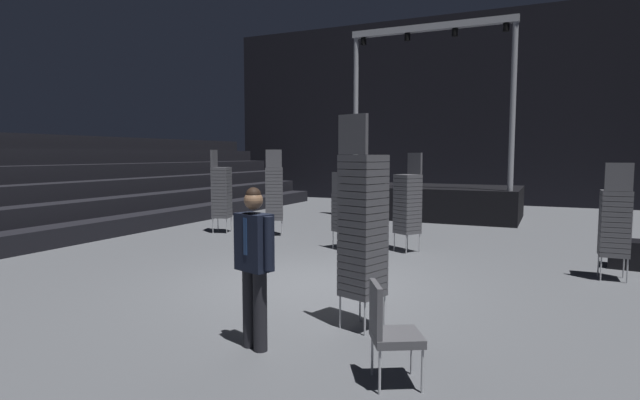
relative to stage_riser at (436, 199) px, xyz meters
name	(u,v)px	position (x,y,z in m)	size (l,w,h in m)	color
ground_plane	(313,286)	(0.00, -9.52, -0.68)	(22.00, 30.00, 0.10)	#515459
arena_end_wall	(465,109)	(0.00, 5.48, 3.37)	(22.00, 0.30, 8.00)	black
bleacher_bank_left	(17,184)	(-8.75, -8.52, 0.72)	(4.50, 24.00, 2.70)	black
stage_riser	(436,199)	(0.00, 0.00, 0.00)	(5.28, 3.15, 6.01)	black
man_with_tie	(254,258)	(0.63, -12.30, 0.37)	(0.57, 0.34, 1.76)	black
chair_stack_front_left	(345,211)	(-0.64, -6.56, 0.23)	(0.60, 0.60, 1.71)	#B2B5BA
chair_stack_front_right	(363,224)	(1.46, -11.19, 0.65)	(0.56, 0.56, 2.56)	#B2B5BA
chair_stack_mid_left	(615,222)	(4.47, -7.19, 0.35)	(0.45, 0.45, 1.96)	#B2B5BA
chair_stack_mid_right	(274,193)	(-3.03, -5.51, 0.48)	(0.60, 0.60, 2.22)	#B2B5BA
chair_stack_mid_centre	(221,191)	(-4.55, -5.70, 0.48)	(0.54, 0.54, 2.22)	#B2B5BA
chair_stack_rear_left	(408,203)	(0.69, -6.24, 0.44)	(0.61, 0.61, 2.14)	#B2B5BA
equipment_road_case	(636,255)	(4.95, -6.05, -0.37)	(0.90, 0.60, 0.52)	black
loose_chair_near_man	(389,328)	(2.20, -12.51, -0.10)	(0.60, 0.60, 0.95)	#B2B5BA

